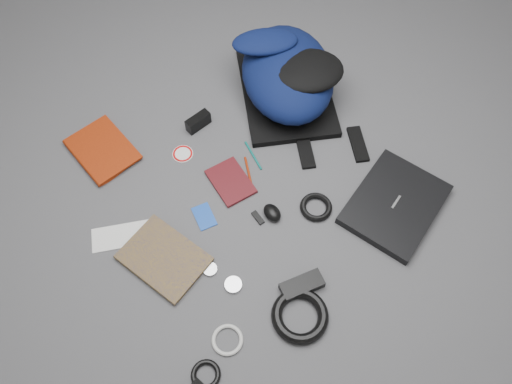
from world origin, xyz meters
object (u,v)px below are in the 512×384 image
textbook_red (80,164)px  mouse (272,213)px  dvd_case (231,182)px  compact_camera (198,122)px  comic_book (143,281)px  backpack (287,73)px  laptop (395,204)px  power_brick (302,285)px

textbook_red → mouse: bearing=-56.9°
dvd_case → compact_camera: bearing=85.6°
dvd_case → mouse: 0.20m
textbook_red → comic_book: (0.01, -0.52, -0.00)m
textbook_red → dvd_case: size_ratio=1.48×
backpack → laptop: bearing=-63.2°
comic_book → dvd_case: bearing=1.2°
backpack → dvd_case: bearing=-125.0°
comic_book → compact_camera: 0.64m
backpack → power_brick: (-0.40, -0.70, -0.09)m
backpack → compact_camera: (-0.38, 0.03, -0.08)m
textbook_red → mouse: (0.49, -0.53, 0.01)m
dvd_case → mouse: size_ratio=2.35×
backpack → mouse: bearing=-105.0°
dvd_case → comic_book: bearing=-157.3°
laptop → mouse: (-0.38, 0.19, 0.00)m
backpack → laptop: 0.64m
mouse → backpack: bearing=49.3°
comic_book → power_brick: power_brick is taller
backpack → dvd_case: size_ratio=3.12×
comic_book → dvd_case: (0.42, 0.18, -0.00)m
power_brick → compact_camera: bearing=96.5°
laptop → power_brick: (-0.44, -0.08, -0.00)m
textbook_red → mouse: mouse is taller
power_brick → textbook_red: bearing=126.5°
dvd_case → compact_camera: 0.28m
laptop → dvd_case: size_ratio=2.03×
dvd_case → power_brick: (0.00, -0.46, 0.01)m
backpack → textbook_red: size_ratio=2.11×
textbook_red → power_brick: size_ratio=1.84×
laptop → power_brick: bearing=166.7°
backpack → mouse: size_ratio=7.34×
laptop → comic_book: size_ratio=1.30×
backpack → power_brick: 0.81m
backpack → textbook_red: bearing=-163.7°
textbook_red → dvd_case: 0.55m
mouse → compact_camera: bearing=91.6°
power_brick → laptop: bearing=17.9°
power_brick → backpack: bearing=68.7°
mouse → power_brick: (-0.06, -0.27, -0.00)m
backpack → compact_camera: bearing=-162.3°
backpack → dvd_case: backpack is taller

